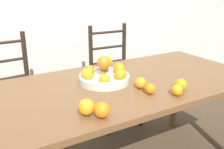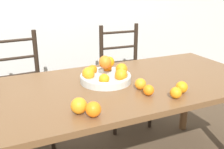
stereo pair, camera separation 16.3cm
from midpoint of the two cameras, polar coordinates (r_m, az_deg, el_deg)
The scene contains 10 objects.
dining_table at distance 1.76m, azimuth 4.80°, elevation -4.59°, with size 1.92×0.91×0.75m.
fruit_bowl at distance 1.73m, azimuth 1.38°, elevation -0.07°, with size 0.34×0.34×0.18m.
orange_loose_0 at distance 1.55m, azimuth 16.70°, elevation -3.88°, with size 0.07×0.07×0.07m.
orange_loose_1 at distance 1.63m, azimuth 17.72°, elevation -2.70°, with size 0.07×0.07×0.07m.
orange_loose_2 at distance 1.28m, azimuth -0.43°, elevation -7.68°, with size 0.08×0.08×0.08m.
orange_loose_3 at distance 1.63m, azimuth 9.07°, elevation -2.10°, with size 0.07×0.07×0.07m.
orange_loose_4 at distance 1.55m, azimuth 10.97°, elevation -3.42°, with size 0.06×0.06×0.06m.
orange_loose_5 at distance 1.31m, azimuth -3.69°, elevation -6.88°, with size 0.08×0.08×0.08m.
chair_left at distance 2.36m, azimuth -17.42°, elevation -4.45°, with size 0.45×0.43×0.99m.
chair_right at distance 2.64m, azimuth 4.40°, elevation -1.05°, with size 0.44×0.42×0.99m.
Camera 2 is at (-0.73, -1.44, 1.37)m, focal length 42.00 mm.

